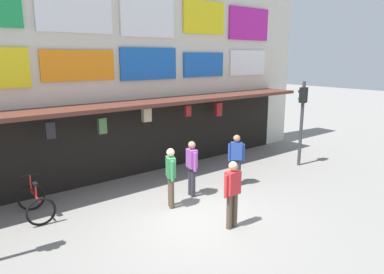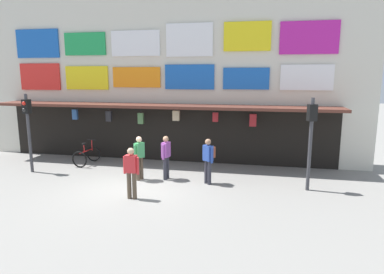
% 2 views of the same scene
% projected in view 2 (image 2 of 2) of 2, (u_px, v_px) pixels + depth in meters
% --- Properties ---
extents(ground_plane, '(80.00, 80.00, 0.00)m').
position_uv_depth(ground_plane, '(132.00, 188.00, 11.92)').
color(ground_plane, gray).
extents(shopfront, '(18.00, 2.60, 8.00)m').
position_uv_depth(shopfront, '(166.00, 74.00, 15.59)').
color(shopfront, beige).
rests_on(shopfront, ground).
extents(traffic_light_near, '(0.29, 0.33, 3.20)m').
position_uv_depth(traffic_light_near, '(28.00, 120.00, 13.48)').
color(traffic_light_near, '#38383D').
rests_on(traffic_light_near, ground).
extents(traffic_light_far, '(0.34, 0.35, 3.20)m').
position_uv_depth(traffic_light_far, '(311.00, 129.00, 11.32)').
color(traffic_light_far, '#38383D').
rests_on(traffic_light_far, ground).
extents(bicycle_parked, '(0.79, 1.20, 1.05)m').
position_uv_depth(bicycle_parked, '(87.00, 156.00, 14.96)').
color(bicycle_parked, black).
rests_on(bicycle_parked, ground).
extents(pedestrian_in_black, '(0.53, 0.22, 1.68)m').
position_uv_depth(pedestrian_in_black, '(131.00, 170.00, 10.72)').
color(pedestrian_in_black, brown).
rests_on(pedestrian_in_black, ground).
extents(pedestrian_in_purple, '(0.47, 0.47, 1.68)m').
position_uv_depth(pedestrian_in_purple, '(208.00, 158.00, 12.20)').
color(pedestrian_in_purple, '#2D2D38').
rests_on(pedestrian_in_purple, ground).
extents(pedestrian_in_green, '(0.35, 0.49, 1.68)m').
position_uv_depth(pedestrian_in_green, '(139.00, 156.00, 12.66)').
color(pedestrian_in_green, brown).
rests_on(pedestrian_in_green, ground).
extents(pedestrian_in_white, '(0.29, 0.52, 1.68)m').
position_uv_depth(pedestrian_in_white, '(166.00, 155.00, 12.74)').
color(pedestrian_in_white, '#2D2D38').
rests_on(pedestrian_in_white, ground).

